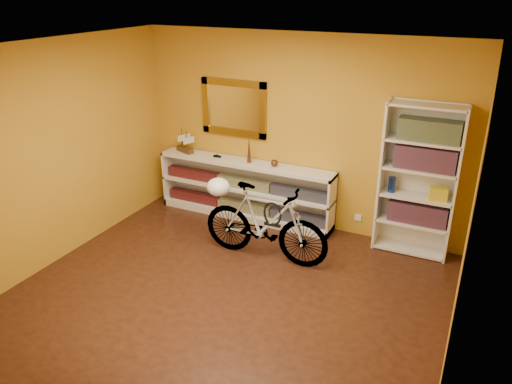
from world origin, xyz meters
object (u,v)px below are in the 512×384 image
at_px(bookcase, 418,181).
at_px(helmet, 218,187).
at_px(console_unit, 245,190).
at_px(bicycle, 265,223).

xyz_separation_m(bookcase, helmet, (-2.20, -0.98, -0.10)).
bearing_deg(helmet, bookcase, 23.90).
height_order(console_unit, helmet, helmet).
xyz_separation_m(console_unit, bicycle, (0.74, -0.94, 0.06)).
bearing_deg(bicycle, console_unit, 37.22).
height_order(bookcase, helmet, bookcase).
height_order(bicycle, helmet, bicycle).
relative_size(console_unit, bicycle, 1.59).
bearing_deg(bookcase, console_unit, -179.38).
height_order(bookcase, bicycle, bookcase).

